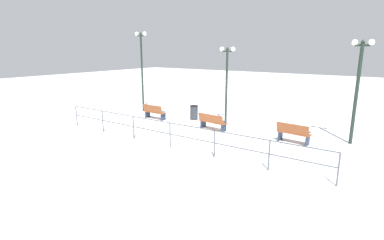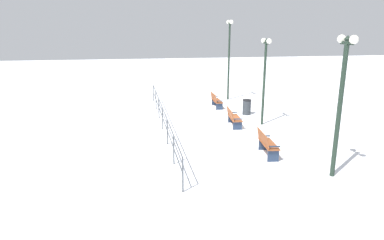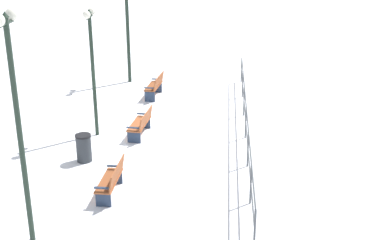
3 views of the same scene
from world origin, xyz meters
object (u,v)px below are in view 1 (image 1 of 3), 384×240
(bench_third, at_px, (154,112))
(trash_bin, at_px, (194,112))
(lamppost_near, at_px, (358,79))
(lamppost_middle, at_px, (227,73))
(bench_second, at_px, (212,122))
(bench_nearest, at_px, (293,133))
(lamppost_far, at_px, (142,59))

(bench_third, bearing_deg, trash_bin, -55.65)
(bench_third, distance_m, lamppost_near, 11.05)
(lamppost_middle, bearing_deg, trash_bin, 92.90)
(bench_second, distance_m, lamppost_middle, 2.93)
(trash_bin, bearing_deg, bench_nearest, -102.02)
(bench_nearest, bearing_deg, trash_bin, 84.08)
(lamppost_near, xyz_separation_m, lamppost_middle, (0.00, 6.47, -0.01))
(bench_second, bearing_deg, trash_bin, 62.16)
(lamppost_middle, relative_size, trash_bin, 4.97)
(lamppost_far, xyz_separation_m, trash_bin, (-0.11, -4.34, -3.12))
(bench_nearest, xyz_separation_m, trash_bin, (1.37, 6.42, -0.05))
(lamppost_middle, bearing_deg, lamppost_near, -90.00)
(lamppost_far, bearing_deg, bench_third, -121.98)
(bench_second, relative_size, trash_bin, 1.84)
(bench_nearest, bearing_deg, lamppost_far, 88.29)
(lamppost_near, bearing_deg, lamppost_middle, 90.00)
(bench_second, height_order, trash_bin, bench_second)
(lamppost_near, bearing_deg, lamppost_far, 90.00)
(lamppost_far, bearing_deg, trash_bin, -91.42)
(bench_nearest, bearing_deg, bench_second, 97.14)
(lamppost_near, height_order, trash_bin, lamppost_near)
(bench_third, relative_size, lamppost_middle, 0.35)
(bench_nearest, height_order, lamppost_far, lamppost_far)
(bench_second, distance_m, bench_third, 4.24)
(bench_second, xyz_separation_m, lamppost_far, (1.55, 6.52, 3.11))
(bench_third, distance_m, lamppost_middle, 5.08)
(bench_nearest, relative_size, lamppost_middle, 0.35)
(bench_nearest, distance_m, trash_bin, 6.57)
(lamppost_middle, distance_m, lamppost_far, 6.51)
(lamppost_far, height_order, trash_bin, lamppost_far)
(bench_third, bearing_deg, lamppost_far, 59.97)
(bench_nearest, height_order, bench_third, bench_nearest)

